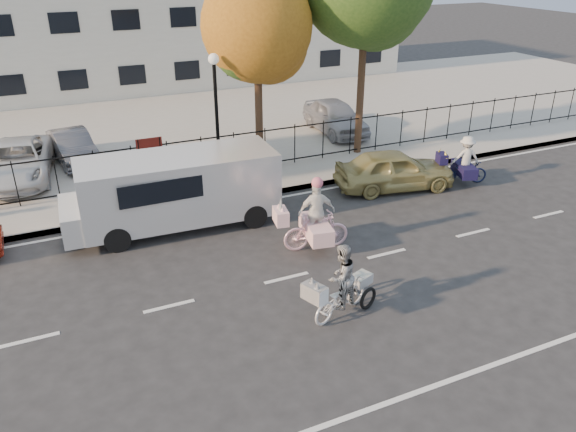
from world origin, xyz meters
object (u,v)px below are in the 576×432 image
bull_bike (464,165)px  white_van (175,189)px  lamppost (216,95)px  lot_car_b (18,161)px  zebra_trike (341,288)px  unicorn_bike (315,223)px  gold_sedan (395,170)px  lot_car_c (73,147)px  lot_car_d (335,117)px

bull_bike → white_van: size_ratio=0.31×
lamppost → lot_car_b: lamppost is taller
zebra_trike → unicorn_bike: size_ratio=0.95×
zebra_trike → gold_sedan: bearing=-63.8°
gold_sedan → lot_car_c: gold_sedan is taller
white_van → gold_sedan: white_van is taller
bull_bike → lot_car_d: bearing=31.2°
zebra_trike → lot_car_c: size_ratio=0.57×
unicorn_bike → lot_car_d: bearing=-21.5°
lamppost → white_van: (-2.22, -2.76, -1.91)m
bull_bike → gold_sedan: bull_bike is taller
white_van → lot_car_b: 7.08m
zebra_trike → white_van: white_van is taller
white_van → unicorn_bike: bearing=-41.2°
unicorn_bike → gold_sedan: 5.20m
zebra_trike → bull_bike: zebra_trike is taller
unicorn_bike → bull_bike: (6.93, 2.12, -0.10)m
white_van → gold_sedan: 7.52m
zebra_trike → unicorn_bike: (0.87, 2.98, 0.10)m
lamppost → bull_bike: bearing=-24.8°
zebra_trike → white_van: bearing=-0.5°
lot_car_b → lot_car_c: (1.92, 1.03, -0.06)m
lamppost → gold_sedan: bearing=-29.6°
white_van → bull_bike: bearing=-2.1°
gold_sedan → lot_car_b: (-11.70, 5.92, 0.11)m
unicorn_bike → bull_bike: 7.25m
lot_car_d → unicorn_bike: bearing=-118.8°
zebra_trike → lot_car_d: (6.40, 11.88, 0.18)m
lamppost → white_van: size_ratio=0.70×
lamppost → unicorn_bike: bearing=-81.6°
bull_bike → zebra_trike: bearing=142.8°
white_van → lot_car_b: bearing=129.1°
white_van → lot_car_b: size_ratio=1.32×
white_van → lot_car_c: (-2.28, 6.72, -0.46)m
lot_car_c → lamppost: bearing=-48.8°
lot_car_d → bull_bike: bearing=-75.2°
gold_sedan → lot_car_d: 6.28m
gold_sedan → lot_car_d: (1.10, 6.18, 0.17)m
lamppost → gold_sedan: size_ratio=1.07×
lamppost → unicorn_bike: size_ratio=2.02×
lamppost → lot_car_c: (-4.50, 3.96, -2.37)m
unicorn_bike → lot_car_c: (-5.34, 9.67, -0.04)m
white_van → lot_car_b: (-4.20, 5.69, -0.40)m
zebra_trike → lamppost: bearing=-21.0°
lamppost → unicorn_bike: 6.22m
lot_car_b → lot_car_d: (12.80, 0.26, 0.06)m
lamppost → lot_car_c: bearing=138.7°
zebra_trike → lot_car_d: zebra_trike is taller
lamppost → lot_car_d: lamppost is taller
bull_bike → lot_car_d: (-1.40, 6.78, 0.18)m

